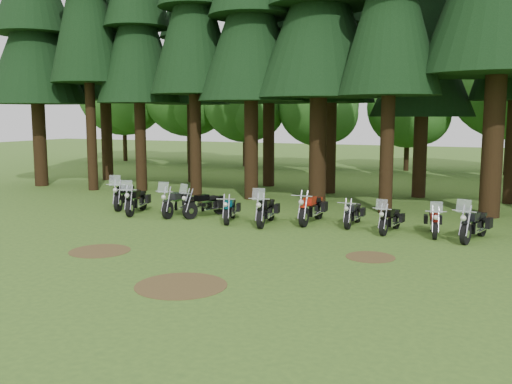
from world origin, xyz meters
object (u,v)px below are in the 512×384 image
(motorcycle_2, at_px, (178,203))
(motorcycle_7, at_px, (353,214))
(motorcycle_5, at_px, (266,211))
(motorcycle_8, at_px, (390,220))
(motorcycle_1, at_px, (136,201))
(motorcycle_6, at_px, (312,209))
(motorcycle_4, at_px, (230,210))
(motorcycle_10, at_px, (474,225))
(motorcycle_9, at_px, (434,223))
(motorcycle_0, at_px, (125,196))
(motorcycle_3, at_px, (205,205))

(motorcycle_2, height_order, motorcycle_7, motorcycle_2)
(motorcycle_5, bearing_deg, motorcycle_8, -3.79)
(motorcycle_1, distance_m, motorcycle_6, 7.25)
(motorcycle_7, distance_m, motorcycle_8, 1.58)
(motorcycle_4, distance_m, motorcycle_10, 8.61)
(motorcycle_4, bearing_deg, motorcycle_9, -13.22)
(motorcycle_9, distance_m, motorcycle_10, 1.31)
(motorcycle_0, xyz_separation_m, motorcycle_2, (3.04, -0.64, -0.03))
(motorcycle_1, distance_m, motorcycle_3, 2.97)
(motorcycle_3, bearing_deg, motorcycle_6, 27.49)
(motorcycle_1, xyz_separation_m, motorcycle_2, (1.81, 0.23, -0.00))
(motorcycle_7, distance_m, motorcycle_9, 2.92)
(motorcycle_6, relative_size, motorcycle_9, 1.20)
(motorcycle_3, height_order, motorcycle_10, motorcycle_10)
(motorcycle_3, relative_size, motorcycle_5, 0.92)
(motorcycle_6, bearing_deg, motorcycle_7, 2.85)
(motorcycle_3, bearing_deg, motorcycle_9, 21.46)
(motorcycle_1, xyz_separation_m, motorcycle_7, (8.74, 0.98, -0.08))
(motorcycle_4, distance_m, motorcycle_9, 7.35)
(motorcycle_0, xyz_separation_m, motorcycle_6, (8.42, 0.04, -0.01))
(motorcycle_3, height_order, motorcycle_8, motorcycle_3)
(motorcycle_4, height_order, motorcycle_7, motorcycle_4)
(motorcycle_2, xyz_separation_m, motorcycle_4, (2.48, -0.30, -0.06))
(motorcycle_6, bearing_deg, motorcycle_9, -5.33)
(motorcycle_0, height_order, motorcycle_1, motorcycle_0)
(motorcycle_0, relative_size, motorcycle_5, 1.03)
(motorcycle_10, bearing_deg, motorcycle_5, -163.12)
(motorcycle_1, height_order, motorcycle_5, motorcycle_1)
(motorcycle_9, bearing_deg, motorcycle_6, 164.62)
(motorcycle_1, bearing_deg, motorcycle_9, -14.67)
(motorcycle_9, bearing_deg, motorcycle_5, 175.62)
(motorcycle_6, bearing_deg, motorcycle_10, -7.09)
(motorcycle_9, relative_size, motorcycle_10, 0.88)
(motorcycle_5, bearing_deg, motorcycle_1, 169.82)
(motorcycle_7, bearing_deg, motorcycle_3, -175.04)
(motorcycle_5, bearing_deg, motorcycle_3, 160.04)
(motorcycle_5, relative_size, motorcycle_7, 1.17)
(motorcycle_4, relative_size, motorcycle_7, 1.01)
(motorcycle_8, bearing_deg, motorcycle_9, 11.75)
(motorcycle_0, relative_size, motorcycle_10, 1.06)
(motorcycle_0, distance_m, motorcycle_2, 3.11)
(motorcycle_1, bearing_deg, motorcycle_7, -10.61)
(motorcycle_0, xyz_separation_m, motorcycle_9, (12.85, -0.40, -0.09))
(motorcycle_4, distance_m, motorcycle_6, 3.07)
(motorcycle_9, bearing_deg, motorcycle_3, 170.43)
(motorcycle_1, distance_m, motorcycle_2, 1.82)
(motorcycle_0, relative_size, motorcycle_2, 1.04)
(motorcycle_1, height_order, motorcycle_6, motorcycle_1)
(motorcycle_1, relative_size, motorcycle_8, 1.16)
(motorcycle_6, xyz_separation_m, motorcycle_8, (3.00, -0.55, -0.08))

